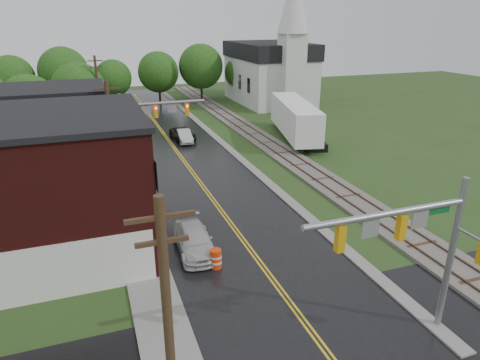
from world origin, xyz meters
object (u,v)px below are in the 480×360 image
utility_pole_a (169,334)px  pickup_white (194,240)px  tree_left_c (31,104)px  suv_dark (183,134)px  brick_building (17,190)px  traffic_signal_near (415,236)px  church (272,67)px  semi_trailer (295,118)px  utility_pole_c (99,93)px  tree_left_e (80,90)px  utility_pole_b (112,139)px  construction_barrel (216,259)px  traffic_signal_far (148,118)px  sedan_silver (184,136)px

utility_pole_a → pickup_white: (3.60, 12.21, -3.99)m
tree_left_c → suv_dark: bearing=-10.7°
brick_building → traffic_signal_near: bearing=-39.2°
church → suv_dark: (-18.39, -16.76, -5.18)m
tree_left_c → utility_pole_a: bearing=-80.0°
traffic_signal_near → semi_trailer: traffic_signal_near is taller
utility_pole_c → pickup_white: (3.60, -31.79, -3.99)m
church → pickup_white: size_ratio=3.97×
suv_dark → pickup_white: (-4.81, -24.76, 0.07)m
church → tree_left_e: bearing=-164.8°
utility_pole_a → utility_pole_b: size_ratio=1.00×
tree_left_e → semi_trailer: size_ratio=0.58×
brick_building → church: 50.58m
pickup_white → construction_barrel: bearing=-69.9°
tree_left_c → construction_barrel: size_ratio=6.76×
traffic_signal_near → traffic_signal_far: (-6.94, 25.00, 0.01)m
tree_left_c → pickup_white: (10.65, -27.69, -3.78)m
sedan_silver → brick_building: bearing=-121.3°
brick_building → utility_pole_a: bearing=-69.3°
brick_building → semi_trailer: (26.23, 17.91, -1.66)m
utility_pole_c → sedan_silver: (8.36, -8.05, -4.04)m
traffic_signal_near → tree_left_e: size_ratio=0.90×
suv_dark → utility_pole_a: bearing=-107.3°
construction_barrel → semi_trailer: bearing=54.7°
utility_pole_a → suv_dark: utility_pole_a is taller
sedan_silver → pickup_white: bearing=-98.8°
traffic_signal_far → tree_left_e: (-5.38, 18.90, -0.16)m
traffic_signal_far → tree_left_c: 16.56m
utility_pole_a → semi_trailer: bearing=58.0°
utility_pole_a → utility_pole_c: 44.00m
church → semi_trailer: church is taller
suv_dark → construction_barrel: (-4.11, -26.97, -0.09)m
traffic_signal_far → semi_trailer: (17.21, 5.91, -2.48)m
suv_dark → construction_barrel: size_ratio=4.17×
semi_trailer → church: bearing=73.3°
brick_building → tree_left_c: 24.94m
sedan_silver → pickup_white: 24.21m
traffic_signal_near → tree_left_c: (-17.32, 37.90, -0.46)m
tree_left_e → sedan_silver: (10.41, -9.95, -4.14)m
utility_pole_a → sedan_silver: (8.36, 35.95, -4.04)m
pickup_white → traffic_signal_near: bearing=-54.3°
brick_building → traffic_signal_far: size_ratio=1.95×
utility_pole_a → suv_dark: 38.14m
utility_pole_a → brick_building: bearing=110.7°
sedan_silver → semi_trailer: size_ratio=0.29×
brick_building → utility_pole_a: (5.68, -15.00, 0.57)m
utility_pole_b → semi_trailer: utility_pole_b is taller
utility_pole_b → utility_pole_a: bearing=-90.0°
utility_pole_a → tree_left_e: (-2.05, 45.90, 0.09)m
traffic_signal_near → traffic_signal_far: size_ratio=1.00×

